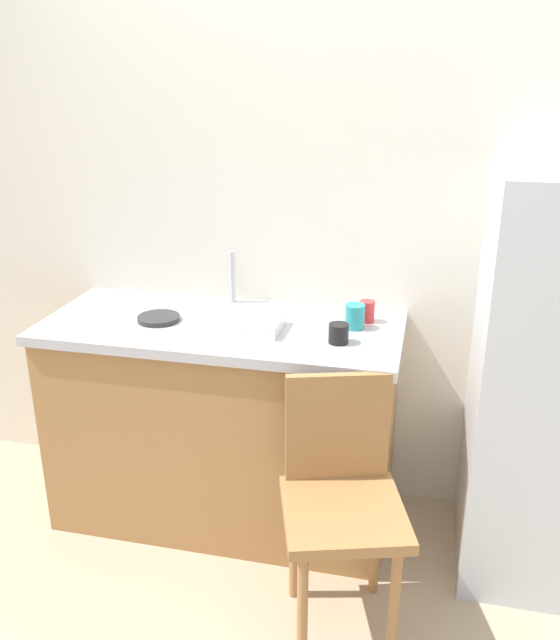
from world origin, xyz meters
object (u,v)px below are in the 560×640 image
Objects in this scene: chair at (341,495)px; cup_red at (367,311)px; cup_teal at (355,316)px; dish_tray at (246,323)px; cup_black at (339,333)px; hotplate at (159,318)px.

cup_red reaches higher than chair.
cup_red is (0.04, 0.08, -0.00)m from cup_teal.
dish_tray is 0.38m from cup_black.
cup_teal is 1.28× the size of cup_black.
chair is at bearing -90.13° from cup_red.
hotplate is 2.26× the size of cup_black.
cup_red is at bearing 72.16° from cup_black.
dish_tray is 0.49m from cup_red.
dish_tray is at bearing 119.22° from chair.
cup_black is (0.74, -0.07, 0.03)m from hotplate.
hotplate is at bearing 178.35° from dish_tray.
dish_tray is at bearing -1.65° from hotplate.
chair is 5.24× the size of hotplate.
cup_teal reaches higher than dish_tray.
hotplate is (-0.81, 0.44, 0.41)m from chair.
cup_black is (-0.08, -0.24, -0.01)m from cup_red.
dish_tray is at bearing 171.38° from cup_black.
cup_red is (0.82, 0.18, 0.03)m from hotplate.
hotplate is at bearing -167.73° from cup_red.
cup_teal is (-0.04, 0.54, 0.45)m from chair.
cup_red is 0.26m from cup_black.
hotplate is (-0.37, 0.01, -0.02)m from dish_tray.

